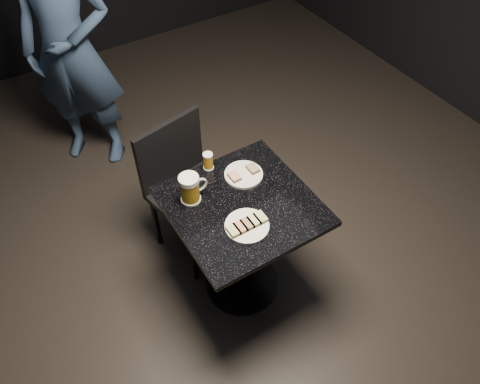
# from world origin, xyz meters

# --- Properties ---
(floor) EXTENTS (6.00, 6.00, 0.00)m
(floor) POSITION_xyz_m (0.00, 0.00, 0.00)
(floor) COLOR black
(floor) RESTS_ON ground
(plate_large) EXTENTS (0.21, 0.21, 0.01)m
(plate_large) POSITION_xyz_m (-0.06, -0.13, 0.76)
(plate_large) COLOR white
(plate_large) RESTS_ON table
(plate_small) EXTENTS (0.20, 0.20, 0.01)m
(plate_small) POSITION_xyz_m (0.11, 0.16, 0.76)
(plate_small) COLOR white
(plate_small) RESTS_ON table
(patron) EXTENTS (0.77, 0.74, 1.78)m
(patron) POSITION_xyz_m (-0.32, 1.61, 0.89)
(patron) COLOR navy
(patron) RESTS_ON floor
(table) EXTENTS (0.70, 0.70, 0.75)m
(table) POSITION_xyz_m (0.00, 0.00, 0.51)
(table) COLOR black
(table) RESTS_ON floor
(beer_mug) EXTENTS (0.15, 0.10, 0.16)m
(beer_mug) POSITION_xyz_m (-0.20, 0.16, 0.83)
(beer_mug) COLOR silver
(beer_mug) RESTS_ON table
(beer_tumbler) EXTENTS (0.06, 0.06, 0.10)m
(beer_tumbler) POSITION_xyz_m (-0.02, 0.31, 0.80)
(beer_tumbler) COLOR silver
(beer_tumbler) RESTS_ON table
(chair) EXTENTS (0.52, 0.52, 0.89)m
(chair) POSITION_xyz_m (-0.09, 0.48, 0.50)
(chair) COLOR black
(chair) RESTS_ON floor
(canapes_on_plate_large) EXTENTS (0.20, 0.07, 0.02)m
(canapes_on_plate_large) POSITION_xyz_m (-0.06, -0.13, 0.77)
(canapes_on_plate_large) COLOR #4C3521
(canapes_on_plate_large) RESTS_ON plate_large
(canapes_on_plate_small) EXTENTS (0.16, 0.07, 0.02)m
(canapes_on_plate_small) POSITION_xyz_m (0.11, 0.16, 0.77)
(canapes_on_plate_small) COLOR #4C3521
(canapes_on_plate_small) RESTS_ON plate_small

